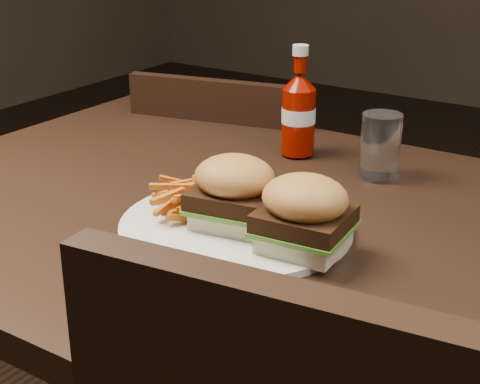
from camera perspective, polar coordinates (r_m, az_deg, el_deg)
The scene contains 8 objects.
dining_table at distance 1.03m, azimuth 2.08°, elevation -2.77°, with size 1.20×0.80×0.04m, color black.
chair_far at distance 1.72m, azimuth 0.33°, elevation -3.20°, with size 0.37×0.37×0.04m, color black.
plate at distance 0.98m, azimuth -0.32°, elevation -2.63°, with size 0.31×0.31×0.01m, color white.
sandwich_half_a at distance 0.97m, azimuth -0.41°, elevation -1.90°, with size 0.09×0.09×0.02m, color beige.
sandwich_half_b at distance 0.91m, azimuth 4.95°, elevation -3.73°, with size 0.09×0.09×0.02m, color beige.
fries_pile at distance 1.01m, azimuth -3.64°, elevation -0.20°, with size 0.10×0.10×0.04m, color #D4601F, non-canonical shape.
ketchup_bottle at distance 1.24m, azimuth 4.55°, elevation 5.48°, with size 0.06×0.06×0.11m, color #810B00.
tumbler at distance 1.16m, azimuth 10.85°, elevation 3.63°, with size 0.06×0.06×0.10m, color white.
Camera 1 is at (0.49, -0.80, 1.16)m, focal length 55.00 mm.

